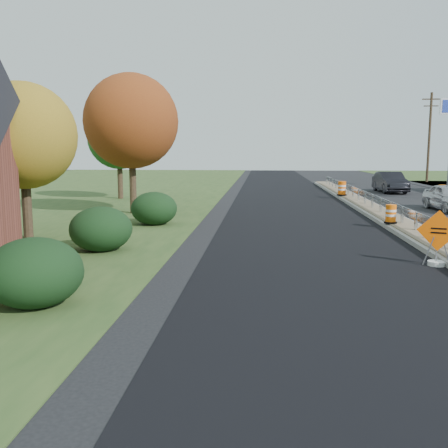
# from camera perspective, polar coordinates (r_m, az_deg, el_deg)

# --- Properties ---
(milled_overlay) EXTENTS (7.20, 120.00, 0.01)m
(milled_overlay) POSITION_cam_1_polar(r_m,az_deg,el_deg) (26.40, 8.09, 1.02)
(milled_overlay) COLOR black
(milled_overlay) RESTS_ON ground
(median) EXTENTS (1.60, 55.00, 0.23)m
(median) POSITION_cam_1_polar(r_m,az_deg,el_deg) (25.10, 18.46, 0.53)
(median) COLOR gray
(median) RESTS_ON ground
(guardrail) EXTENTS (0.10, 46.15, 0.72)m
(guardrail) POSITION_cam_1_polar(r_m,az_deg,el_deg) (26.00, 18.00, 2.18)
(guardrail) COLOR silver
(guardrail) RESTS_ON median
(utility_pole_north) EXTENTS (1.90, 0.26, 9.40)m
(utility_pole_north) POSITION_cam_1_polar(r_m,az_deg,el_deg) (57.90, 22.42, 9.33)
(utility_pole_north) COLOR #473523
(utility_pole_north) RESTS_ON ground
(hedge_south) EXTENTS (2.09, 2.09, 1.52)m
(hedge_south) POSITION_cam_1_polar(r_m,az_deg,el_deg) (11.54, -20.84, -5.16)
(hedge_south) COLOR black
(hedge_south) RESTS_ON ground
(hedge_mid) EXTENTS (2.09, 2.09, 1.52)m
(hedge_mid) POSITION_cam_1_polar(r_m,az_deg,el_deg) (17.20, -13.89, -0.53)
(hedge_mid) COLOR black
(hedge_mid) RESTS_ON ground
(hedge_north) EXTENTS (2.09, 2.09, 1.52)m
(hedge_north) POSITION_cam_1_polar(r_m,az_deg,el_deg) (22.81, -7.99, 1.78)
(hedge_north) COLOR black
(hedge_north) RESTS_ON ground
(tree_near_yellow) EXTENTS (3.96, 3.96, 5.88)m
(tree_near_yellow) POSITION_cam_1_polar(r_m,az_deg,el_deg) (20.19, -22.00, 9.30)
(tree_near_yellow) COLOR #473523
(tree_near_yellow) RESTS_ON ground
(tree_near_red) EXTENTS (4.95, 4.95, 7.35)m
(tree_near_red) POSITION_cam_1_polar(r_m,az_deg,el_deg) (27.06, -10.56, 11.45)
(tree_near_red) COLOR #473523
(tree_near_red) RESTS_ON ground
(tree_near_back) EXTENTS (4.29, 4.29, 6.37)m
(tree_near_back) POSITION_cam_1_polar(r_m,az_deg,el_deg) (35.54, -11.92, 9.60)
(tree_near_back) COLOR #473523
(tree_near_back) RESTS_ON ground
(caution_sign) EXTENTS (1.14, 0.50, 1.65)m
(caution_sign) POSITION_cam_1_polar(r_m,az_deg,el_deg) (15.86, 23.17, -2.96)
(caution_sign) COLOR white
(caution_sign) RESTS_ON ground
(barrel_median_mid) EXTENTS (0.55, 0.55, 0.81)m
(barrel_median_mid) POSITION_cam_1_polar(r_m,az_deg,el_deg) (22.77, 18.52, 1.06)
(barrel_median_mid) COLOR black
(barrel_median_mid) RESTS_ON median
(barrel_median_far) EXTENTS (0.68, 0.68, 1.00)m
(barrel_median_far) POSITION_cam_1_polar(r_m,az_deg,el_deg) (35.96, 13.32, 3.95)
(barrel_median_far) COLOR black
(barrel_median_far) RESTS_ON median
(barrel_shoulder_mid) EXTENTS (0.60, 0.60, 0.88)m
(barrel_shoulder_mid) POSITION_cam_1_polar(r_m,az_deg,el_deg) (39.89, 23.63, 3.47)
(barrel_shoulder_mid) COLOR black
(barrel_shoulder_mid) RESTS_ON ground
(car_dark_mid) EXTENTS (1.91, 5.10, 1.67)m
(car_dark_mid) POSITION_cam_1_polar(r_m,az_deg,el_deg) (42.57, 18.45, 4.56)
(car_dark_mid) COLOR black
(car_dark_mid) RESTS_ON ground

